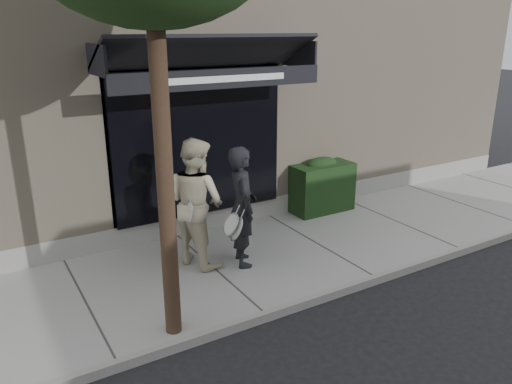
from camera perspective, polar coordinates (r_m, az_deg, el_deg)
ground at (r=9.08m, az=6.61°, el=-6.32°), size 80.00×80.00×0.00m
sidewalk at (r=9.06m, az=6.62°, el=-5.98°), size 20.00×3.00×0.12m
curb at (r=8.01m, az=13.43°, el=-9.71°), size 20.00×0.10×0.14m
building_facade at (r=12.58m, az=-7.11°, el=13.48°), size 14.30×8.04×5.64m
hedge at (r=10.40m, az=7.41°, el=0.77°), size 1.30×0.70×1.14m
pedestrian_front at (r=7.83m, az=-1.61°, el=-1.69°), size 0.78×0.94×1.94m
pedestrian_back at (r=7.91m, az=-6.85°, el=-1.15°), size 1.06×1.20×2.06m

